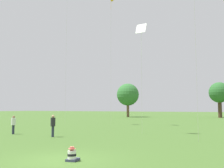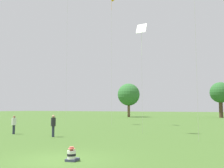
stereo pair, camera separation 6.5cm
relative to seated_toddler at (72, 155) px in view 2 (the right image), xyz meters
The scene contains 8 objects.
ground_plane 0.62m from the seated_toddler, behind, with size 300.00×300.00×0.00m, color #426628.
seated_toddler is the anchor object (origin of this frame).
person_standing_1 13.17m from the seated_toddler, 147.61° to the left, with size 0.44×0.44×1.56m.
person_standing_2 9.63m from the seated_toddler, 134.33° to the left, with size 0.36×0.36×1.67m.
kite_5 15.36m from the seated_toddler, 97.07° to the left, with size 0.98×0.46×9.78m.
kite_6 28.61m from the seated_toddler, 113.15° to the left, with size 1.63×1.55×17.87m.
distant_tree_0 55.00m from the seated_toddler, 110.99° to the left, with size 5.54×5.54×8.36m.
distant_tree_3 56.33m from the seated_toddler, 88.64° to the left, with size 4.75×4.75×8.19m.
Camera 2 is at (7.14, -9.10, 2.20)m, focal length 42.00 mm.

